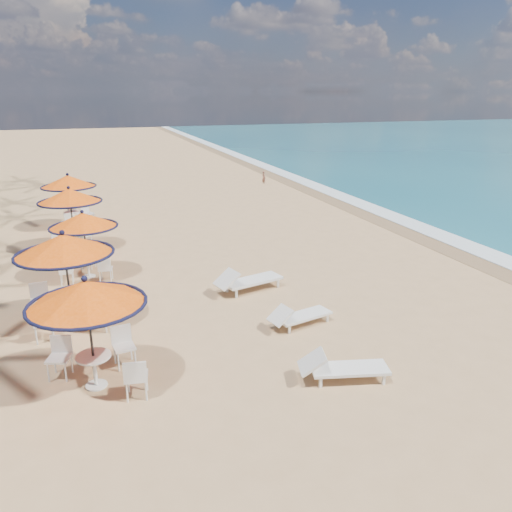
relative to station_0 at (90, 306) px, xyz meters
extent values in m
plane|color=tan|center=(4.86, -0.31, -1.78)|extent=(160.00, 160.00, 0.00)
cube|color=white|center=(14.16, 9.69, -1.78)|extent=(1.20, 140.00, 0.04)
cube|color=olive|center=(13.26, 9.69, -1.78)|extent=(1.40, 140.00, 0.02)
cylinder|color=black|center=(-0.04, -0.03, -0.61)|extent=(0.05, 0.05, 2.33)
cone|color=#F85E15|center=(-0.04, -0.03, 0.30)|extent=(2.33, 2.33, 0.51)
torus|color=black|center=(-0.04, -0.03, 0.07)|extent=(2.33, 2.33, 0.07)
sphere|color=black|center=(-0.04, -0.03, 0.59)|extent=(0.12, 0.12, 0.12)
cylinder|color=white|center=(-0.04, -0.03, -1.09)|extent=(0.71, 0.71, 0.04)
cylinder|color=white|center=(-0.04, -0.03, -1.43)|extent=(0.08, 0.08, 0.71)
cylinder|color=black|center=(-0.50, 3.20, -0.56)|extent=(0.05, 0.05, 2.44)
cone|color=#F85E15|center=(-0.50, 3.20, 0.40)|extent=(2.44, 2.44, 0.53)
torus|color=black|center=(-0.50, 3.20, 0.15)|extent=(2.45, 2.45, 0.07)
sphere|color=black|center=(-0.50, 3.20, 0.71)|extent=(0.13, 0.13, 0.13)
cylinder|color=white|center=(-0.50, 3.20, -1.06)|extent=(0.74, 0.74, 0.04)
cylinder|color=white|center=(-0.50, 3.20, -1.41)|extent=(0.09, 0.09, 0.74)
cylinder|color=black|center=(-0.02, 6.75, -0.70)|extent=(0.05, 0.05, 2.15)
cone|color=#F85E15|center=(-0.02, 6.75, 0.14)|extent=(2.15, 2.15, 0.47)
torus|color=black|center=(-0.02, 6.75, -0.08)|extent=(2.16, 2.16, 0.07)
sphere|color=black|center=(-0.02, 6.75, 0.41)|extent=(0.11, 0.11, 0.11)
cylinder|color=white|center=(-0.02, 6.75, -1.14)|extent=(0.66, 0.66, 0.04)
cylinder|color=white|center=(-0.02, 6.75, -1.45)|extent=(0.07, 0.07, 0.66)
cylinder|color=black|center=(-0.44, 10.09, -0.60)|extent=(0.05, 0.05, 2.36)
cone|color=#F85E15|center=(-0.44, 10.09, 0.32)|extent=(2.36, 2.36, 0.51)
torus|color=black|center=(-0.44, 10.09, 0.09)|extent=(2.36, 2.36, 0.07)
sphere|color=black|center=(-0.44, 10.09, 0.62)|extent=(0.12, 0.12, 0.12)
cylinder|color=white|center=(-0.44, 10.09, -1.08)|extent=(0.72, 0.72, 0.04)
cylinder|color=white|center=(-0.44, 10.09, -1.42)|extent=(0.08, 0.08, 0.72)
cylinder|color=black|center=(-0.53, 13.53, -0.61)|extent=(0.05, 0.05, 2.35)
cone|color=#F85E15|center=(-0.53, 13.53, 0.31)|extent=(2.35, 2.35, 0.51)
torus|color=black|center=(-0.53, 13.53, 0.08)|extent=(2.35, 2.35, 0.07)
sphere|color=black|center=(-0.53, 13.53, 0.61)|extent=(0.12, 0.12, 0.12)
cylinder|color=white|center=(-0.53, 13.53, -1.09)|extent=(0.71, 0.71, 0.04)
cylinder|color=white|center=(-0.53, 13.53, -1.42)|extent=(0.08, 0.08, 0.71)
cube|color=white|center=(5.03, -1.53, -1.51)|extent=(1.71, 0.97, 0.07)
cube|color=white|center=(4.24, -1.33, -1.31)|extent=(0.67, 0.70, 0.40)
cube|color=white|center=(5.03, -1.53, -1.67)|extent=(0.06, 0.06, 0.23)
cube|color=white|center=(5.20, 1.21, -1.53)|extent=(1.59, 0.88, 0.06)
cube|color=white|center=(4.47, 1.04, -1.34)|extent=(0.61, 0.65, 0.37)
cube|color=white|center=(5.20, 1.21, -1.67)|extent=(0.05, 0.05, 0.21)
cube|color=white|center=(4.72, 3.92, -1.48)|extent=(1.95, 1.11, 0.08)
cube|color=white|center=(3.83, 3.69, -1.24)|extent=(0.76, 0.80, 0.46)
cube|color=white|center=(4.72, 3.92, -1.65)|extent=(0.06, 0.06, 0.26)
imported|color=#98614D|center=(11.34, 21.28, -1.34)|extent=(0.28, 0.36, 0.89)
camera|label=1|loc=(0.17, -9.58, 4.02)|focal=35.00mm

